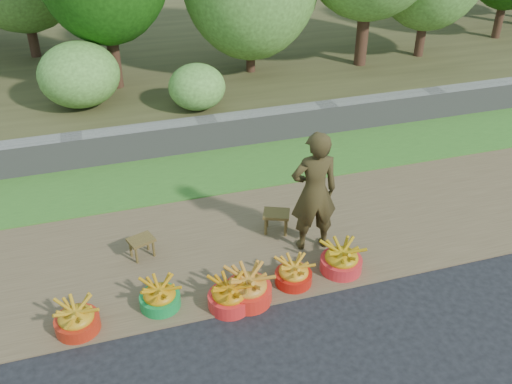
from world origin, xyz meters
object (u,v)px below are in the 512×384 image
object	(u,v)px
basin_e	(294,274)
stool_left	(141,242)
basin_a	(77,319)
basin_f	(341,260)
vendor_woman	(314,192)
basin_b	(160,296)
basin_d	(248,288)
stool_right	(276,216)
basin_c	(229,295)

from	to	relation	value
basin_e	stool_left	size ratio (longest dim) A/B	1.20
basin_a	stool_left	bearing A→B (deg)	51.82
basin_f	stool_left	bearing A→B (deg)	156.85
stool_left	vendor_woman	world-z (taller)	vendor_woman
basin_b	basin_d	xyz separation A→B (m)	(1.01, -0.19, 0.03)
basin_b	stool_left	bearing A→B (deg)	94.26
basin_d	stool_left	xyz separation A→B (m)	(-1.08, 1.17, 0.06)
stool_right	basin_c	bearing A→B (deg)	-128.87
basin_d	basin_f	distance (m)	1.27
basin_c	vendor_woman	size ratio (longest dim) A/B	0.30
basin_b	basin_d	distance (m)	1.02
basin_d	vendor_woman	size ratio (longest dim) A/B	0.33
basin_d	basin_c	bearing A→B (deg)	-170.04
stool_right	vendor_woman	xyz separation A→B (m)	(0.34, -0.44, 0.59)
basin_b	basin_c	size ratio (longest dim) A/B	0.94
vendor_woman	basin_e	bearing A→B (deg)	56.86
basin_d	vendor_woman	xyz separation A→B (m)	(1.09, 0.74, 0.67)
basin_d	basin_e	size ratio (longest dim) A/B	1.23
basin_c	stool_right	bearing A→B (deg)	51.13
basin_e	stool_left	world-z (taller)	basin_e
stool_left	vendor_woman	xyz separation A→B (m)	(2.17, -0.43, 0.61)
stool_left	basin_d	bearing A→B (deg)	-47.32
basin_a	vendor_woman	bearing A→B (deg)	12.32
basin_b	vendor_woman	size ratio (longest dim) A/B	0.28
basin_a	vendor_woman	distance (m)	3.17
basin_b	basin_e	size ratio (longest dim) A/B	1.04
stool_right	vendor_woman	world-z (taller)	vendor_woman
basin_a	vendor_woman	size ratio (longest dim) A/B	0.29
basin_a	basin_b	distance (m)	0.93
basin_f	basin_a	bearing A→B (deg)	-178.47
basin_f	stool_right	xyz separation A→B (m)	(-0.51, 1.01, 0.09)
basin_a	basin_b	size ratio (longest dim) A/B	1.04
basin_f	basin_e	bearing A→B (deg)	-175.53
basin_f	vendor_woman	size ratio (longest dim) A/B	0.31
basin_f	vendor_woman	distance (m)	0.91
basin_e	vendor_woman	distance (m)	1.06
stool_right	vendor_woman	bearing A→B (deg)	-52.11
basin_c	stool_left	distance (m)	1.48
basin_d	stool_right	xyz separation A→B (m)	(0.75, 1.18, 0.08)
basin_d	vendor_woman	world-z (taller)	vendor_woman
stool_right	basin_b	bearing A→B (deg)	-150.43
basin_e	stool_right	distance (m)	1.08
stool_right	stool_left	bearing A→B (deg)	-179.62
vendor_woman	basin_c	bearing A→B (deg)	35.10
basin_a	stool_right	distance (m)	2.90
basin_b	stool_left	size ratio (longest dim) A/B	1.25
basin_b	basin_e	xyz separation A→B (m)	(1.61, -0.07, -0.01)
vendor_woman	basin_a	bearing A→B (deg)	16.78
basin_f	stool_right	size ratio (longest dim) A/B	1.22
vendor_woman	basin_b	bearing A→B (deg)	19.36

